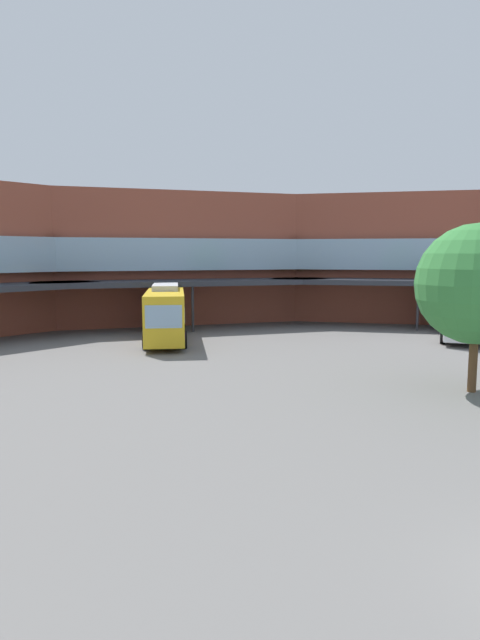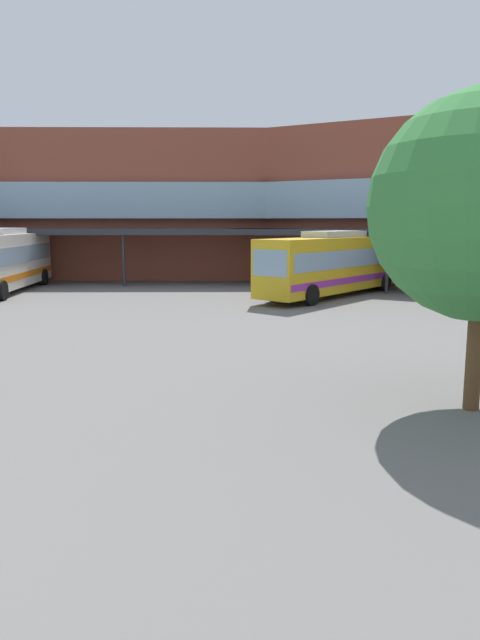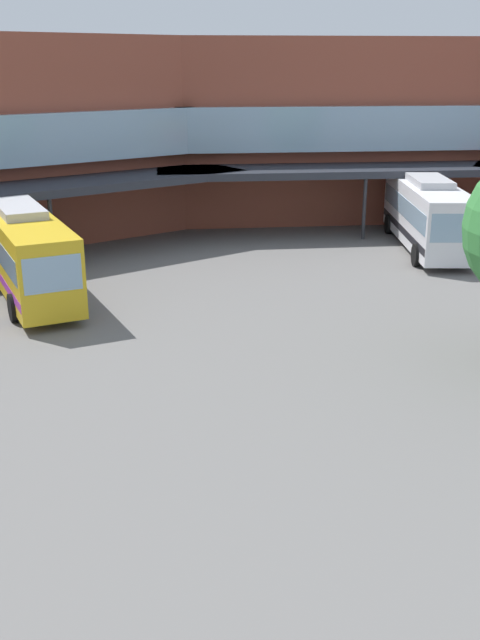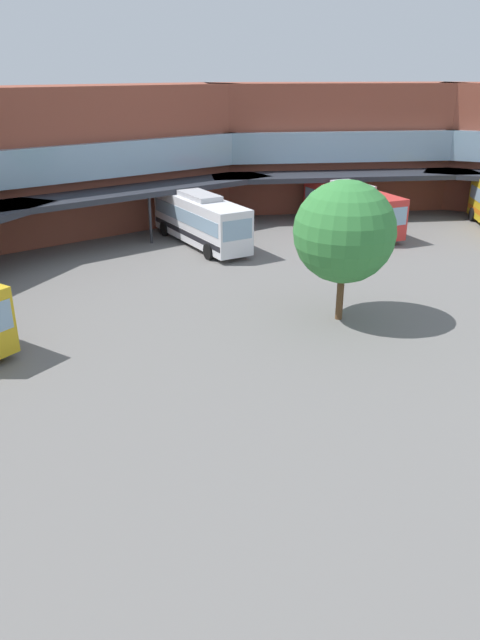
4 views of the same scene
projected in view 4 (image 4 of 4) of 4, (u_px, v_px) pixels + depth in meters
name	position (u px, v px, depth m)	size (l,w,h in m)	color
station_building	(100.00, 234.00, 25.58)	(85.28, 53.80, 10.80)	brown
bus_0	(200.00, 219.00, 43.25)	(8.37, 10.08, 3.76)	white
bus_3	(351.00, 207.00, 47.29)	(9.31, 9.63, 3.69)	red
plaza_tree	(344.00, 232.00, 29.18)	(5.03, 5.03, 7.10)	brown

